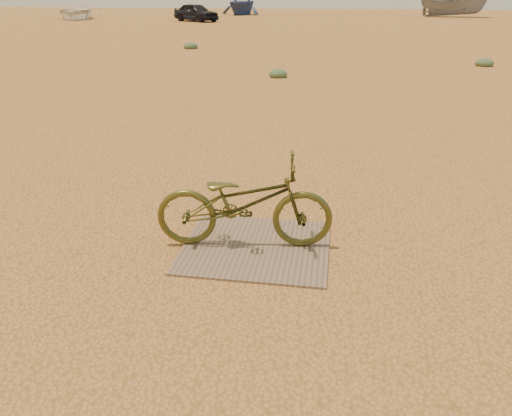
# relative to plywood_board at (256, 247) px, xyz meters

# --- Properties ---
(ground) EXTENTS (120.00, 120.00, 0.00)m
(ground) POSITION_rel_plywood_board_xyz_m (0.34, 0.52, -0.01)
(ground) COLOR #C38046
(ground) RESTS_ON ground
(plywood_board) EXTENTS (1.42, 1.30, 0.02)m
(plywood_board) POSITION_rel_plywood_board_xyz_m (0.00, 0.00, 0.00)
(plywood_board) COLOR #77604D
(plywood_board) RESTS_ON ground
(bicycle) EXTENTS (1.75, 0.80, 0.89)m
(bicycle) POSITION_rel_plywood_board_xyz_m (-0.12, 0.02, 0.45)
(bicycle) COLOR #49491C
(bicycle) RESTS_ON plywood_board
(car) EXTENTS (4.02, 3.36, 1.29)m
(car) POSITION_rel_plywood_board_xyz_m (-10.16, 34.56, 0.64)
(car) COLOR black
(car) RESTS_ON ground
(boat_near_left) EXTENTS (5.47, 6.35, 1.11)m
(boat_near_left) POSITION_rel_plywood_board_xyz_m (-20.66, 36.03, 0.54)
(boat_near_left) COLOR white
(boat_near_left) RESTS_ON ground
(boat_far_left) EXTENTS (5.05, 5.41, 2.31)m
(boat_far_left) POSITION_rel_plywood_board_xyz_m (-8.61, 44.93, 1.14)
(boat_far_left) COLOR navy
(boat_far_left) RESTS_ON ground
(boat_mid_right) EXTENTS (6.06, 3.19, 2.23)m
(boat_mid_right) POSITION_rel_plywood_board_xyz_m (10.11, 44.20, 1.10)
(boat_mid_right) COLOR gray
(boat_mid_right) RESTS_ON ground
(kale_a) EXTENTS (0.52, 0.52, 0.29)m
(kale_a) POSITION_rel_plywood_board_xyz_m (-1.01, 10.19, -0.01)
(kale_a) COLOR #4A603F
(kale_a) RESTS_ON ground
(kale_b) EXTENTS (0.58, 0.58, 0.32)m
(kale_b) POSITION_rel_plywood_board_xyz_m (5.36, 13.46, -0.01)
(kale_b) COLOR #4A603F
(kale_b) RESTS_ON ground
(kale_c) EXTENTS (0.59, 0.59, 0.33)m
(kale_c) POSITION_rel_plywood_board_xyz_m (-5.51, 16.85, -0.01)
(kale_c) COLOR #4A603F
(kale_c) RESTS_ON ground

